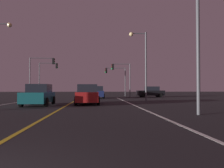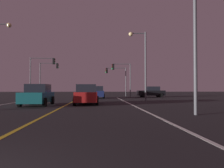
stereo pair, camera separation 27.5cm
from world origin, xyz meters
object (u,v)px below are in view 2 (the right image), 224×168
object	(u,v)px
car_ahead_far	(97,92)
traffic_light_near_right	(121,72)
car_crossing_side	(151,92)
street_lamp_right_far	(141,57)
traffic_light_far_right	(116,75)
traffic_light_near_left	(42,68)
car_oncoming	(38,95)
traffic_light_far_left	(49,72)
car_lead_same_lane	(87,95)
street_lamp_right_near	(184,22)

from	to	relation	value
car_ahead_far	traffic_light_near_right	world-z (taller)	traffic_light_near_right
car_crossing_side	street_lamp_right_far	world-z (taller)	street_lamp_right_far
car_ahead_far	traffic_light_far_right	xyz separation A→B (m)	(3.26, 8.17, 3.01)
car_ahead_far	traffic_light_far_right	size ratio (longest dim) A/B	0.84
street_lamp_right_far	traffic_light_near_left	bearing A→B (deg)	-39.80
car_oncoming	traffic_light_near_right	size ratio (longest dim) A/B	0.83
car_crossing_side	traffic_light_far_left	bearing A→B (deg)	-13.83
car_lead_same_lane	traffic_light_near_left	world-z (taller)	traffic_light_near_left
car_lead_same_lane	traffic_light_near_left	xyz separation A→B (m)	(-7.45, 14.54, 3.63)
car_oncoming	street_lamp_right_near	bearing A→B (deg)	53.02
car_oncoming	traffic_light_far_right	distance (m)	22.77
traffic_light_near_right	car_lead_same_lane	bearing A→B (deg)	72.76
traffic_light_near_right	street_lamp_right_far	size ratio (longest dim) A/B	0.71
car_ahead_far	street_lamp_right_far	distance (m)	10.13
car_oncoming	traffic_light_far_left	distance (m)	21.77
traffic_light_near_right	traffic_light_far_left	size ratio (longest dim) A/B	0.88
car_lead_same_lane	car_oncoming	bearing A→B (deg)	105.89
car_crossing_side	traffic_light_far_right	bearing A→B (deg)	-38.12
car_oncoming	street_lamp_right_far	bearing A→B (deg)	117.41
car_crossing_side	traffic_light_near_right	distance (m)	5.97
traffic_light_near_right	street_lamp_right_near	size ratio (longest dim) A/B	0.71
street_lamp_right_near	car_ahead_far	bearing A→B (deg)	-77.15
traffic_light_far_right	traffic_light_far_left	size ratio (longest dim) A/B	0.87
car_crossing_side	traffic_light_far_left	xyz separation A→B (m)	(-17.17, 4.23, 3.52)
car_lead_same_lane	traffic_light_near_right	world-z (taller)	traffic_light_near_right
car_crossing_side	traffic_light_far_left	world-z (taller)	traffic_light_far_left
car_crossing_side	traffic_light_far_right	xyz separation A→B (m)	(-5.38, 4.23, 3.01)
traffic_light_far_left	street_lamp_right_far	xyz separation A→B (m)	(13.18, -16.29, 0.33)
car_oncoming	traffic_light_far_left	xyz separation A→B (m)	(-3.85, 21.13, 3.52)
car_crossing_side	traffic_light_near_right	size ratio (longest dim) A/B	0.83
traffic_light_far_right	traffic_light_far_left	bearing A→B (deg)	0.00
traffic_light_near_left	car_crossing_side	bearing A→B (deg)	4.30
street_lamp_right_near	traffic_light_far_left	bearing A→B (deg)	-65.05
car_ahead_far	traffic_light_far_left	world-z (taller)	traffic_light_far_left
traffic_light_far_right	traffic_light_far_left	world-z (taller)	traffic_light_far_left
car_lead_same_lane	street_lamp_right_far	bearing A→B (deg)	-55.73
car_ahead_far	traffic_light_far_left	size ratio (longest dim) A/B	0.73
car_crossing_side	traffic_light_far_left	size ratio (longest dim) A/B	0.73
traffic_light_near_left	traffic_light_far_left	size ratio (longest dim) A/B	1.02
traffic_light_near_right	traffic_light_near_left	distance (m)	11.98
car_crossing_side	street_lamp_right_far	distance (m)	13.28
traffic_light_far_right	traffic_light_far_left	xyz separation A→B (m)	(-11.78, -0.00, 0.51)
car_ahead_far	car_oncoming	bearing A→B (deg)	160.19
traffic_light_near_right	traffic_light_far_right	xyz separation A→B (m)	(-0.41, 5.50, -0.03)
car_crossing_side	car_oncoming	xyz separation A→B (m)	(-13.32, -16.91, 0.00)
car_oncoming	car_ahead_far	world-z (taller)	same
traffic_light_near_right	car_oncoming	bearing A→B (deg)	61.90
traffic_light_near_left	traffic_light_far_right	distance (m)	12.81
street_lamp_right_near	traffic_light_far_right	bearing A→B (deg)	-87.39
car_ahead_far	traffic_light_near_left	bearing A→B (deg)	72.15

